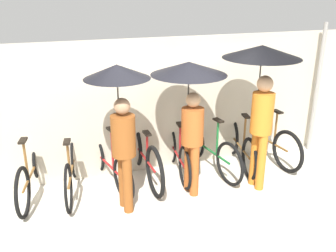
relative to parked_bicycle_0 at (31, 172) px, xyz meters
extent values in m
plane|color=beige|center=(1.97, -1.49, -0.37)|extent=(30.00, 30.00, 0.00)
cube|color=#B2A893|center=(1.97, 0.32, 0.71)|extent=(11.94, 0.12, 2.17)
torus|color=black|center=(0.10, 0.52, -0.02)|extent=(0.19, 0.70, 0.70)
torus|color=black|center=(-0.10, -0.54, -0.02)|extent=(0.19, 0.70, 0.70)
cylinder|color=brown|center=(0.00, -0.01, -0.02)|extent=(0.24, 1.06, 0.04)
cylinder|color=brown|center=(-0.04, -0.19, 0.27)|extent=(0.04, 0.04, 0.58)
cube|color=black|center=(-0.04, -0.19, 0.58)|extent=(0.13, 0.21, 0.03)
cylinder|color=brown|center=(0.10, 0.52, 0.34)|extent=(0.04, 0.04, 0.71)
cylinder|color=brown|center=(0.10, 0.52, 0.69)|extent=(0.44, 0.11, 0.03)
torus|color=black|center=(0.64, 0.41, -0.03)|extent=(0.15, 0.69, 0.69)
torus|color=black|center=(0.48, -0.61, -0.03)|extent=(0.15, 0.69, 0.69)
cylinder|color=brown|center=(0.56, -0.10, -0.03)|extent=(0.20, 1.03, 0.04)
cylinder|color=brown|center=(0.53, -0.28, 0.24)|extent=(0.04, 0.04, 0.53)
cube|color=black|center=(0.53, -0.28, 0.52)|extent=(0.12, 0.21, 0.03)
cylinder|color=brown|center=(0.64, 0.41, 0.30)|extent=(0.04, 0.04, 0.66)
cylinder|color=brown|center=(0.64, 0.41, 0.63)|extent=(0.44, 0.10, 0.03)
torus|color=black|center=(1.00, 0.48, -0.04)|extent=(0.19, 0.65, 0.66)
torus|color=black|center=(1.24, -0.58, -0.04)|extent=(0.19, 0.65, 0.66)
cylinder|color=maroon|center=(1.12, -0.05, -0.04)|extent=(0.27, 1.06, 0.04)
cylinder|color=maroon|center=(1.16, -0.23, 0.28)|extent=(0.04, 0.04, 0.63)
cube|color=black|center=(1.16, -0.23, 0.61)|extent=(0.13, 0.21, 0.03)
cylinder|color=maroon|center=(1.00, 0.48, 0.30)|extent=(0.04, 0.04, 0.68)
cylinder|color=maroon|center=(1.00, 0.48, 0.63)|extent=(0.44, 0.12, 0.03)
torus|color=black|center=(1.67, 0.50, 0.02)|extent=(0.08, 0.78, 0.78)
torus|color=black|center=(1.70, -0.60, 0.02)|extent=(0.08, 0.78, 0.78)
cylinder|color=maroon|center=(1.69, -0.05, 0.02)|extent=(0.07, 1.10, 0.04)
cylinder|color=maroon|center=(1.69, -0.24, 0.24)|extent=(0.04, 0.04, 0.46)
cube|color=black|center=(1.69, -0.24, 0.49)|extent=(0.10, 0.20, 0.03)
cylinder|color=maroon|center=(1.67, 0.50, 0.34)|extent=(0.04, 0.04, 0.65)
cylinder|color=maroon|center=(1.67, 0.50, 0.67)|extent=(0.44, 0.04, 0.03)
torus|color=black|center=(2.30, 0.42, -0.04)|extent=(0.11, 0.67, 0.67)
torus|color=black|center=(2.20, -0.52, -0.04)|extent=(0.11, 0.67, 0.67)
cylinder|color=maroon|center=(2.25, -0.05, -0.04)|extent=(0.14, 0.95, 0.04)
cylinder|color=maroon|center=(2.23, -0.21, 0.25)|extent=(0.04, 0.04, 0.57)
cube|color=black|center=(2.23, -0.21, 0.55)|extent=(0.11, 0.21, 0.03)
cylinder|color=maroon|center=(2.30, 0.42, 0.31)|extent=(0.04, 0.04, 0.69)
cylinder|color=maroon|center=(2.30, 0.42, 0.66)|extent=(0.44, 0.08, 0.03)
torus|color=black|center=(2.73, 0.45, -0.02)|extent=(0.15, 0.70, 0.70)
torus|color=black|center=(2.89, -0.64, -0.02)|extent=(0.15, 0.70, 0.70)
cylinder|color=#19662D|center=(2.81, -0.09, -0.02)|extent=(0.19, 1.09, 0.04)
cylinder|color=#19662D|center=(2.84, -0.28, 0.27)|extent=(0.04, 0.04, 0.58)
cube|color=black|center=(2.84, -0.28, 0.58)|extent=(0.12, 0.21, 0.03)
cylinder|color=#19662D|center=(2.73, 0.45, 0.32)|extent=(0.04, 0.04, 0.69)
cylinder|color=#19662D|center=(2.73, 0.45, 0.67)|extent=(0.44, 0.09, 0.03)
torus|color=black|center=(3.47, 0.39, -0.03)|extent=(0.19, 0.69, 0.69)
torus|color=black|center=(3.28, -0.57, -0.03)|extent=(0.19, 0.69, 0.69)
cylinder|color=brown|center=(3.37, -0.09, -0.03)|extent=(0.22, 0.96, 0.04)
cylinder|color=brown|center=(3.34, -0.25, 0.27)|extent=(0.04, 0.04, 0.59)
cube|color=black|center=(3.34, -0.25, 0.58)|extent=(0.13, 0.21, 0.03)
cylinder|color=brown|center=(3.47, 0.39, 0.34)|extent=(0.04, 0.04, 0.74)
cylinder|color=brown|center=(3.47, 0.39, 0.71)|extent=(0.44, 0.11, 0.03)
torus|color=black|center=(3.88, 0.48, -0.01)|extent=(0.14, 0.72, 0.72)
torus|color=black|center=(3.99, -0.55, -0.01)|extent=(0.14, 0.72, 0.72)
cylinder|color=brown|center=(3.93, -0.04, -0.01)|extent=(0.15, 1.03, 0.04)
cylinder|color=brown|center=(3.95, -0.22, 0.28)|extent=(0.04, 0.04, 0.58)
cube|color=black|center=(3.95, -0.22, 0.58)|extent=(0.11, 0.21, 0.03)
cylinder|color=brown|center=(3.88, 0.48, 0.34)|extent=(0.04, 0.04, 0.71)
cylinder|color=brown|center=(3.88, 0.48, 0.70)|extent=(0.44, 0.08, 0.03)
cylinder|color=brown|center=(1.24, -0.88, 0.04)|extent=(0.13, 0.13, 0.81)
cylinder|color=brown|center=(1.21, -0.70, 0.04)|extent=(0.13, 0.13, 0.81)
cylinder|color=brown|center=(1.23, -0.79, 0.72)|extent=(0.32, 0.32, 0.55)
sphere|color=#997051|center=(1.23, -0.79, 1.12)|extent=(0.21, 0.21, 0.21)
cylinder|color=#332D28|center=(1.21, -0.66, 1.10)|extent=(0.02, 0.02, 0.70)
cone|color=black|center=(1.21, -0.66, 1.54)|extent=(0.86, 0.86, 0.18)
cylinder|color=#9E4C1E|center=(2.26, -0.76, 0.02)|extent=(0.13, 0.13, 0.79)
cylinder|color=#9E4C1E|center=(2.23, -0.58, 0.02)|extent=(0.13, 0.13, 0.79)
cylinder|color=#9E4C1E|center=(2.24, -0.67, 0.68)|extent=(0.32, 0.32, 0.54)
sphere|color=tan|center=(2.24, -0.67, 1.07)|extent=(0.20, 0.20, 0.20)
cylinder|color=#332D28|center=(2.23, -0.53, 1.06)|extent=(0.02, 0.02, 0.68)
cone|color=black|center=(2.23, -0.53, 1.49)|extent=(1.06, 1.06, 0.18)
cylinder|color=#C66B1E|center=(3.26, -0.92, 0.07)|extent=(0.13, 0.13, 0.89)
cylinder|color=#C66B1E|center=(3.26, -0.74, 0.07)|extent=(0.13, 0.13, 0.89)
cylinder|color=#C66B1E|center=(3.26, -0.83, 0.82)|extent=(0.32, 0.32, 0.60)
sphere|color=tan|center=(3.26, -0.83, 1.26)|extent=(0.23, 0.23, 0.23)
cylinder|color=#332D28|center=(3.26, -0.69, 1.22)|extent=(0.02, 0.02, 0.74)
cone|color=black|center=(3.26, -0.69, 1.68)|extent=(1.11, 1.11, 0.18)
cylinder|color=gray|center=(4.94, 0.08, 0.80)|extent=(0.07, 0.07, 2.34)
camera|label=1|loc=(0.36, -5.24, 2.55)|focal=40.00mm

